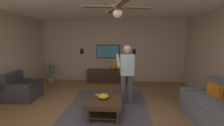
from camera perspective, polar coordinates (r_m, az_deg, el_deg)
ground_plane at (r=3.63m, az=-4.60°, el=-20.93°), size 8.33×8.33×0.00m
wall_back_tv at (r=6.67m, az=0.07°, el=4.51°), size 0.10×6.28×2.64m
area_rug at (r=4.11m, az=-2.11°, el=-17.05°), size 3.16×2.11×0.01m
couch at (r=3.96m, az=36.09°, el=-14.86°), size 1.98×1.05×0.87m
armchair at (r=5.44m, az=-30.21°, el=-8.70°), size 0.84×0.85×0.82m
coffee_table at (r=3.82m, az=-2.49°, el=-14.41°), size 1.00×0.80×0.40m
media_console at (r=6.52m, az=-1.67°, el=-4.87°), size 0.45×1.70×0.55m
tv at (r=6.60m, az=-1.48°, el=4.30°), size 0.05×1.01×0.57m
person_standing at (r=4.27m, az=5.53°, el=-2.98°), size 0.59×0.60×1.64m
potted_plant_short at (r=6.97m, az=-21.59°, el=-3.11°), size 0.29×0.32×0.79m
bowl at (r=3.75m, az=-3.22°, el=-12.18°), size 0.26×0.26×0.12m
remote_white at (r=3.96m, az=-5.32°, el=-11.75°), size 0.14×0.13×0.02m
vase_round at (r=6.41m, az=0.47°, el=-1.57°), size 0.22×0.22×0.22m
wall_speaker_left at (r=6.59m, az=8.19°, el=4.17°), size 0.06×0.12×0.22m
wall_speaker_right at (r=6.83m, az=-11.11°, el=4.32°), size 0.06×0.12×0.22m
ceiling_fan at (r=2.78m, az=1.99°, el=19.41°), size 1.18×1.20×0.46m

